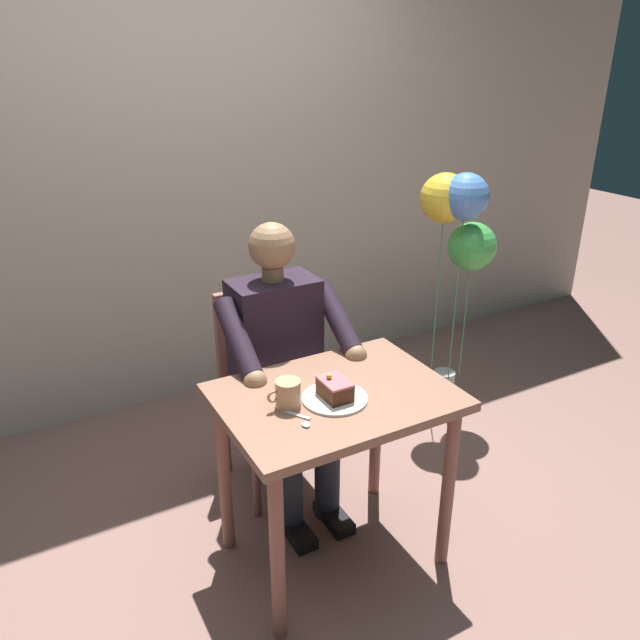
% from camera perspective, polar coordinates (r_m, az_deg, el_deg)
% --- Properties ---
extents(ground_plane, '(14.00, 14.00, 0.00)m').
position_cam_1_polar(ground_plane, '(2.69, 1.25, -20.65)').
color(ground_plane, '#866259').
extents(cafe_rear_panel, '(6.40, 0.12, 3.00)m').
position_cam_1_polar(cafe_rear_panel, '(3.43, -12.68, 16.77)').
color(cafe_rear_panel, '#BAB0A1').
rests_on(cafe_rear_panel, ground).
extents(dining_table, '(0.83, 0.61, 0.75)m').
position_cam_1_polar(dining_table, '(2.30, 1.39, -9.39)').
color(dining_table, '#8C614C').
rests_on(dining_table, ground).
extents(chair, '(0.42, 0.42, 0.91)m').
position_cam_1_polar(chair, '(2.82, -4.88, -5.47)').
color(chair, '#8B5850').
rests_on(chair, ground).
extents(seated_person, '(0.53, 0.58, 1.26)m').
position_cam_1_polar(seated_person, '(2.61, -3.41, -4.28)').
color(seated_person, black).
rests_on(seated_person, ground).
extents(dessert_plate, '(0.23, 0.23, 0.01)m').
position_cam_1_polar(dessert_plate, '(2.19, 1.37, -7.26)').
color(dessert_plate, white).
rests_on(dessert_plate, dining_table).
extents(cake_slice, '(0.09, 0.13, 0.09)m').
position_cam_1_polar(cake_slice, '(2.17, 1.38, -6.35)').
color(cake_slice, '#4A2412').
rests_on(cake_slice, dessert_plate).
extents(coffee_cup, '(0.12, 0.09, 0.10)m').
position_cam_1_polar(coffee_cup, '(2.13, -3.01, -6.78)').
color(coffee_cup, tan).
rests_on(coffee_cup, dining_table).
extents(dessert_spoon, '(0.07, 0.14, 0.01)m').
position_cam_1_polar(dessert_spoon, '(2.07, -1.76, -9.24)').
color(dessert_spoon, silver).
rests_on(dessert_spoon, dining_table).
extents(balloon_display, '(0.39, 0.33, 1.34)m').
position_cam_1_polar(balloon_display, '(3.21, 12.77, 8.21)').
color(balloon_display, '#B2C1C6').
rests_on(balloon_display, ground).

